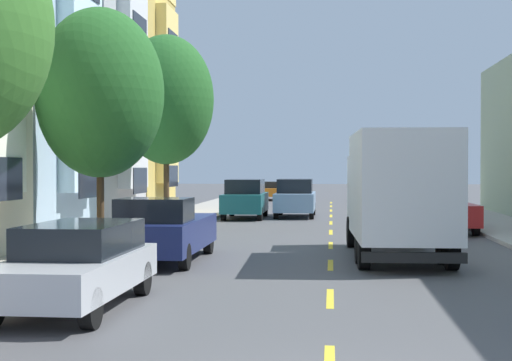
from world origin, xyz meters
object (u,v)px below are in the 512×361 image
parked_wagon_silver (77,263)px  parked_pickup_burgundy (423,202)px  parked_hatchback_white (403,196)px  moving_sky_sedan (295,198)px  delivery_box_truck (397,189)px  parked_pickup_navy (163,231)px  parked_pickup_forest (384,188)px  parked_sedan_champagne (392,192)px  parked_sedan_orange (273,190)px  street_tree_third (166,100)px  street_tree_second (100,93)px  parked_suv_teal (245,198)px  parked_pickup_red (443,210)px

parked_wagon_silver → parked_pickup_burgundy: 25.93m
parked_hatchback_white → moving_sky_sedan: 11.32m
delivery_box_truck → parked_pickup_navy: (-6.23, -1.26, -1.10)m
parked_wagon_silver → parked_pickup_navy: 6.73m
parked_wagon_silver → parked_pickup_forest: bearing=79.9°
parked_sedan_champagne → parked_sedan_orange: same height
street_tree_third → parked_pickup_burgundy: (10.85, 8.23, -4.32)m
street_tree_second → moving_sky_sedan: bearing=75.6°
street_tree_second → parked_pickup_navy: street_tree_second is taller
parked_pickup_navy → parked_sedan_orange: 38.89m
street_tree_third → parked_suv_teal: 9.33m
moving_sky_sedan → parked_suv_teal: bearing=-151.2°
parked_sedan_orange → parked_pickup_burgundy: size_ratio=0.84×
parked_hatchback_white → parked_sedan_champagne: parked_hatchback_white is taller
parked_pickup_burgundy → moving_sky_sedan: (-6.25, 1.15, 0.16)m
street_tree_third → parked_pickup_forest: 34.97m
parked_wagon_silver → parked_pickup_burgundy: bearing=69.9°
parked_pickup_forest → street_tree_second: bearing=-104.4°
parked_hatchback_white → parked_pickup_forest: 14.20m
parked_sedan_champagne → parked_pickup_navy: parked_pickup_navy is taller
delivery_box_truck → parked_pickup_forest: size_ratio=1.39×
moving_sky_sedan → parked_pickup_navy: bearing=-98.0°
street_tree_third → parked_suv_teal: size_ratio=1.57×
parked_sedan_champagne → parked_pickup_forest: 5.79m
parked_pickup_navy → street_tree_second: bearing=156.8°
parked_wagon_silver → parked_hatchback_white: bearing=75.6°
parked_hatchback_white → parked_wagon_silver: 36.05m
parked_wagon_silver → moving_sky_sedan: size_ratio=0.98×
parked_sedan_champagne → parked_suv_teal: size_ratio=0.94×
delivery_box_truck → street_tree_second: bearing=-177.1°
parked_hatchback_white → street_tree_second: bearing=-111.7°
parked_sedan_orange → moving_sky_sedan: (2.70, -20.13, 0.24)m
street_tree_third → parked_pickup_forest: size_ratio=1.41×
parked_pickup_forest → parked_pickup_burgundy: (0.16, -24.78, 0.00)m
parked_pickup_navy → parked_pickup_forest: same height
parked_pickup_red → parked_pickup_forest: 31.72m
parked_hatchback_white → parked_pickup_red: 17.52m
parked_pickup_navy → parked_suv_teal: bearing=89.3°
parked_hatchback_white → parked_suv_teal: (-8.68, -10.76, 0.23)m
parked_sedan_champagne → parked_pickup_burgundy: bearing=-90.1°
parked_sedan_orange → parked_pickup_navy: bearing=-89.9°
parked_pickup_red → parked_pickup_burgundy: bearing=89.5°
delivery_box_truck → parked_pickup_forest: delivery_box_truck is taller
parked_pickup_red → parked_sedan_champagne: parked_pickup_red is taller
street_tree_third → parked_pickup_burgundy: 14.29m
parked_wagon_silver → parked_pickup_burgundy: parked_pickup_burgundy is taller
delivery_box_truck → parked_wagon_silver: bearing=-128.2°
street_tree_second → parked_pickup_burgundy: 20.33m
delivery_box_truck → parked_pickup_red: bearing=74.6°
parked_hatchback_white → parked_pickup_red: size_ratio=0.75×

